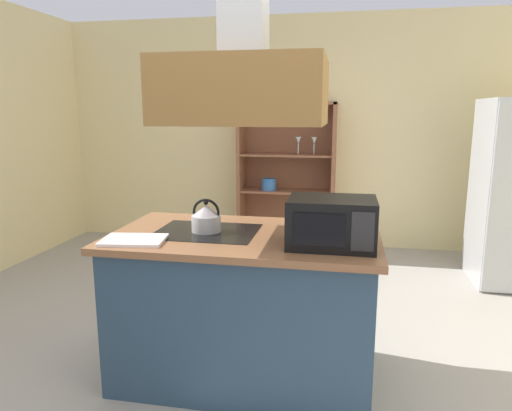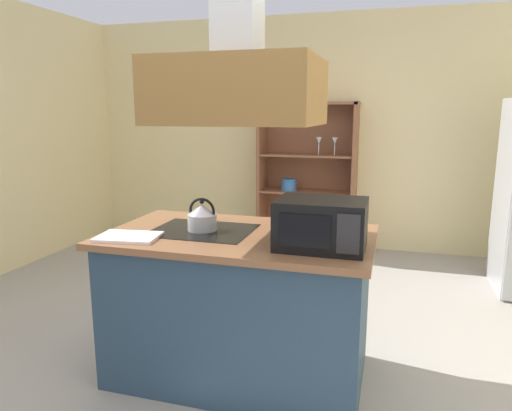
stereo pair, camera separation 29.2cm
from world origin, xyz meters
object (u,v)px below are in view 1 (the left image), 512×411
at_px(microwave, 332,222).
at_px(kettle, 206,218).
at_px(dish_cabinet, 287,185).
at_px(cutting_board, 134,240).

bearing_deg(microwave, kettle, 167.48).
relative_size(kettle, microwave, 0.43).
relative_size(dish_cabinet, kettle, 8.61).
height_order(kettle, microwave, microwave).
distance_m(dish_cabinet, cutting_board, 3.17).
xyz_separation_m(dish_cabinet, microwave, (0.62, -3.01, 0.28)).
bearing_deg(cutting_board, kettle, 40.75).
bearing_deg(microwave, cutting_board, -173.56).
xyz_separation_m(dish_cabinet, kettle, (-0.12, -2.85, 0.23)).
height_order(cutting_board, microwave, microwave).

